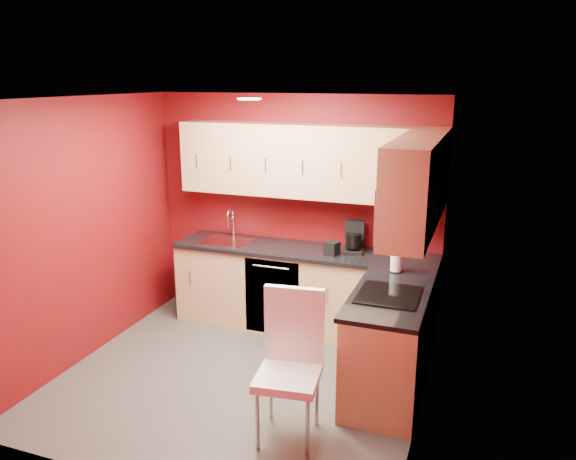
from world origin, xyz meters
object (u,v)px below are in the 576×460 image
Objects in this scene: microwave at (408,209)px; napkin_holder at (332,248)px; dining_chair at (288,369)px; paper_towel at (396,259)px; sink at (227,238)px; coffee_maker at (354,237)px.

microwave is 1.42m from napkin_holder.
napkin_holder is 1.82m from dining_chair.
dining_chair is at bearing -128.90° from microwave.
dining_chair is (0.16, -1.77, -0.41)m from napkin_holder.
paper_towel reaches higher than dining_chair.
paper_towel is at bearing -11.11° from sink.
microwave is 2.43m from sink.
sink is 2.36m from dining_chair.
microwave is at bearing -46.60° from napkin_holder.
napkin_holder is 0.76m from paper_towel.
paper_towel is (1.93, -0.38, 0.09)m from sink.
sink is 1.62× the size of coffee_maker.
sink reaches higher than coffee_maker.
sink is at bearing 168.89° from paper_towel.
coffee_maker is at bearing 41.22° from napkin_holder.
coffee_maker reaches higher than paper_towel.
sink is 2.09× the size of paper_towel.
napkin_holder is 0.55× the size of paper_towel.
dining_chair is (-0.02, -1.93, -0.50)m from coffee_maker.
napkin_holder is (1.24, -0.10, 0.03)m from sink.
sink reaches higher than napkin_holder.
microwave is at bearing -25.60° from sink.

